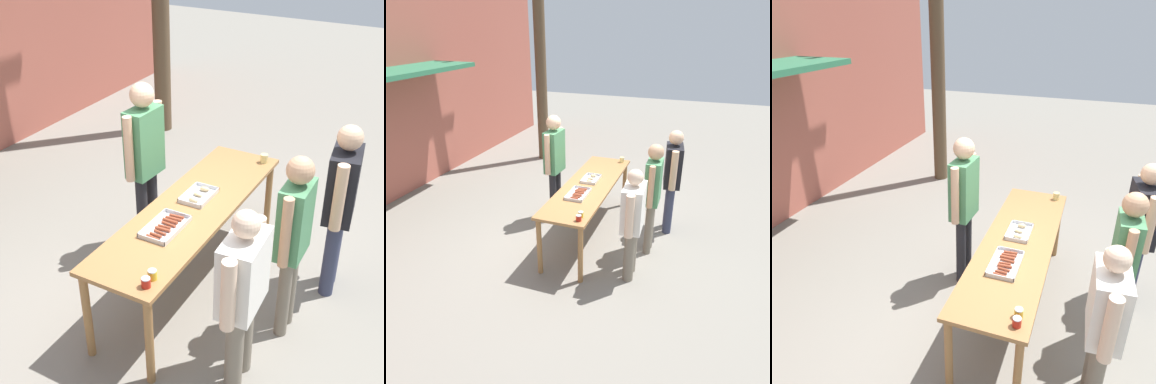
% 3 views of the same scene
% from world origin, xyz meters
% --- Properties ---
extents(ground_plane, '(24.00, 24.00, 0.00)m').
position_xyz_m(ground_plane, '(0.00, 0.00, 0.00)').
color(ground_plane, gray).
extents(serving_table, '(2.55, 0.72, 0.89)m').
position_xyz_m(serving_table, '(0.00, 0.00, 0.78)').
color(serving_table, olive).
rests_on(serving_table, ground).
extents(food_tray_sausages, '(0.46, 0.27, 0.04)m').
position_xyz_m(food_tray_sausages, '(-0.42, 0.03, 0.90)').
color(food_tray_sausages, silver).
rests_on(food_tray_sausages, serving_table).
extents(food_tray_buns, '(0.38, 0.25, 0.05)m').
position_xyz_m(food_tray_buns, '(0.18, 0.02, 0.90)').
color(food_tray_buns, silver).
rests_on(food_tray_buns, serving_table).
extents(condiment_jar_mustard, '(0.07, 0.07, 0.08)m').
position_xyz_m(condiment_jar_mustard, '(-1.14, -0.24, 0.93)').
color(condiment_jar_mustard, '#B22319').
rests_on(condiment_jar_mustard, serving_table).
extents(condiment_jar_ketchup, '(0.07, 0.07, 0.08)m').
position_xyz_m(condiment_jar_ketchup, '(-1.04, -0.24, 0.93)').
color(condiment_jar_ketchup, gold).
rests_on(condiment_jar_ketchup, serving_table).
extents(beer_cup, '(0.08, 0.08, 0.09)m').
position_xyz_m(beer_cup, '(1.14, -0.24, 0.93)').
color(beer_cup, '#DBC67A').
rests_on(beer_cup, serving_table).
extents(person_server_behind_table, '(0.57, 0.24, 1.83)m').
position_xyz_m(person_server_behind_table, '(0.34, 0.72, 1.11)').
color(person_server_behind_table, '#232328').
rests_on(person_server_behind_table, ground).
extents(person_customer_holding_hotdog, '(0.68, 0.28, 1.56)m').
position_xyz_m(person_customer_holding_hotdog, '(-0.84, -0.87, 0.91)').
color(person_customer_holding_hotdog, '#756B5B').
rests_on(person_customer_holding_hotdog, ground).
extents(person_customer_with_cup, '(0.65, 0.31, 1.70)m').
position_xyz_m(person_customer_with_cup, '(0.59, -1.19, 1.00)').
color(person_customer_with_cup, '#333851').
rests_on(person_customer_with_cup, ground).
extents(person_customer_waiting_in_line, '(0.54, 0.22, 1.68)m').
position_xyz_m(person_customer_waiting_in_line, '(-0.14, -1.00, 1.02)').
color(person_customer_waiting_in_line, '#756B5B').
rests_on(person_customer_waiting_in_line, ground).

